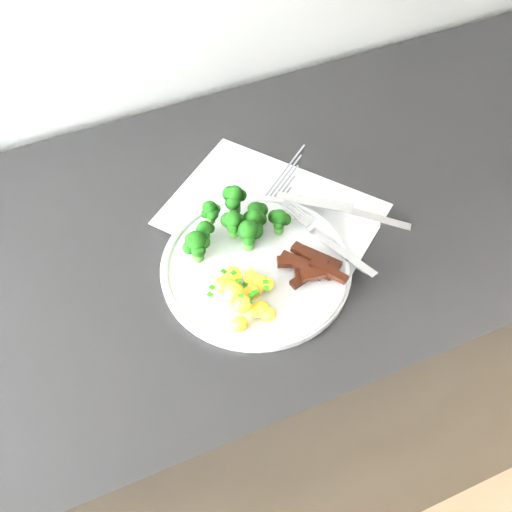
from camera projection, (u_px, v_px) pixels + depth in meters
name	position (u px, v px, depth m)	size (l,w,h in m)	color
counter	(295.00, 356.00, 1.30)	(2.35, 0.59, 0.88)	black
recipe_paper	(272.00, 214.00, 0.95)	(0.34, 0.36, 0.00)	white
plate	(256.00, 266.00, 0.88)	(0.26, 0.26, 0.01)	white
broccoli	(236.00, 222.00, 0.89)	(0.16, 0.10, 0.06)	#31691E
potatoes	(244.00, 294.00, 0.83)	(0.09, 0.10, 0.04)	yellow
beef_strips	(311.00, 266.00, 0.87)	(0.09, 0.09, 0.03)	black
fork	(329.00, 241.00, 0.89)	(0.07, 0.17, 0.02)	silver
knife	(360.00, 215.00, 0.94)	(0.16, 0.14, 0.02)	silver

